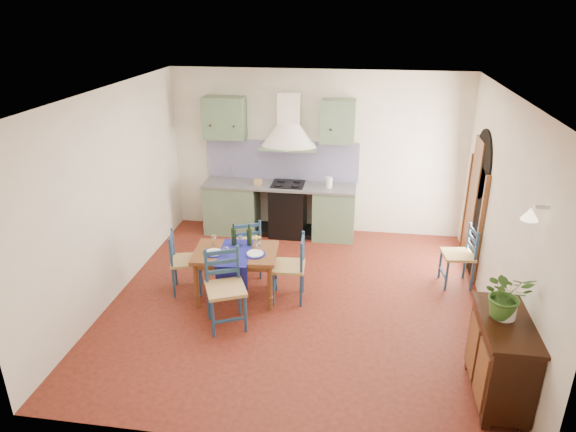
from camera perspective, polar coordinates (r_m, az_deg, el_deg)
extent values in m
plane|color=#4A160F|center=(7.12, 0.98, -9.45)|extent=(5.00, 5.00, 0.00)
cube|color=beige|center=(8.85, 3.21, 6.97)|extent=(5.00, 0.04, 2.80)
cube|color=slate|center=(9.11, -6.23, 0.96)|extent=(0.90, 0.60, 0.88)
cube|color=slate|center=(8.84, 5.14, 0.32)|extent=(0.70, 0.60, 0.88)
cube|color=black|center=(8.91, 0.01, 0.61)|extent=(0.60, 0.58, 0.88)
cube|color=gray|center=(8.78, -0.96, 3.45)|extent=(2.60, 0.64, 0.04)
cube|color=silver|center=(8.95, -6.35, 3.67)|extent=(0.45, 0.40, 0.03)
cylinder|color=silver|center=(9.07, -6.11, 4.96)|extent=(0.02, 0.02, 0.26)
cube|color=black|center=(8.74, 0.01, 3.56)|extent=(0.55, 0.48, 0.02)
cube|color=black|center=(9.14, -0.88, -1.55)|extent=(2.60, 0.50, 0.08)
cube|color=#0B0B63|center=(8.92, -0.69, 6.21)|extent=(2.65, 0.05, 0.68)
cube|color=slate|center=(8.81, -7.09, 10.79)|extent=(0.70, 0.34, 0.70)
cube|color=slate|center=(8.50, 5.57, 10.43)|extent=(0.55, 0.34, 0.70)
cone|color=silver|center=(8.57, 0.07, 8.91)|extent=(0.96, 0.96, 0.40)
cube|color=silver|center=(8.56, 0.16, 11.98)|extent=(0.36, 0.30, 0.50)
cube|color=beige|center=(6.66, 22.89, -0.17)|extent=(0.04, 5.00, 2.80)
cube|color=black|center=(8.13, 20.03, -0.12)|extent=(0.03, 1.00, 1.65)
cylinder|color=black|center=(7.87, 20.82, 5.43)|extent=(0.03, 1.00, 1.00)
cube|color=brown|center=(7.64, 20.55, -1.66)|extent=(0.06, 0.06, 1.65)
cube|color=brown|center=(8.62, 19.25, 1.26)|extent=(0.06, 0.06, 1.65)
cube|color=brown|center=(8.28, 19.81, 1.45)|extent=(0.04, 0.55, 1.96)
cylinder|color=silver|center=(5.23, 26.49, 0.86)|extent=(0.15, 0.04, 0.04)
cone|color=#FFEDC6|center=(5.23, 25.32, 0.22)|extent=(0.16, 0.16, 0.12)
cube|color=beige|center=(7.23, -19.01, 2.12)|extent=(0.04, 5.00, 2.80)
cube|color=silver|center=(6.11, 1.16, 13.44)|extent=(5.00, 5.00, 0.01)
cube|color=brown|center=(6.93, -5.84, -4.12)|extent=(1.16, 0.83, 0.05)
cube|color=brown|center=(6.96, -5.82, -4.60)|extent=(1.05, 0.71, 0.08)
cylinder|color=brown|center=(6.93, -10.15, -7.68)|extent=(0.06, 0.06, 0.65)
cylinder|color=brown|center=(7.45, -9.09, -5.34)|extent=(0.06, 0.06, 0.65)
cylinder|color=brown|center=(6.77, -2.01, -8.06)|extent=(0.06, 0.06, 0.65)
cylinder|color=brown|center=(7.30, -1.56, -5.63)|extent=(0.06, 0.06, 0.65)
cube|color=navy|center=(6.88, -5.91, -4.08)|extent=(0.48, 0.86, 0.01)
cube|color=navy|center=(6.67, -6.30, -6.77)|extent=(0.41, 0.05, 0.38)
cylinder|color=navy|center=(6.88, -8.25, -4.08)|extent=(0.28, 0.28, 0.01)
cylinder|color=white|center=(6.88, -8.26, -4.01)|extent=(0.22, 0.22, 0.01)
cylinder|color=navy|center=(6.79, -3.67, -4.25)|extent=(0.28, 0.28, 0.01)
cylinder|color=white|center=(6.79, -3.67, -4.17)|extent=(0.22, 0.22, 0.01)
cylinder|color=black|center=(7.02, -6.04, -2.09)|extent=(0.07, 0.07, 0.32)
cylinder|color=black|center=(6.99, -4.32, -2.14)|extent=(0.07, 0.07, 0.32)
cylinder|color=white|center=(6.98, -3.45, -3.07)|extent=(0.05, 0.05, 0.10)
sphere|color=gold|center=(6.94, -3.47, -2.40)|extent=(0.10, 0.10, 0.10)
cylinder|color=navy|center=(6.37, -8.34, -11.25)|extent=(0.04, 0.04, 0.51)
cylinder|color=navy|center=(6.58, -8.93, -7.59)|extent=(0.04, 0.04, 1.00)
cylinder|color=navy|center=(6.41, -4.74, -10.79)|extent=(0.04, 0.04, 0.51)
cylinder|color=navy|center=(6.62, -5.48, -7.18)|extent=(0.04, 0.04, 1.00)
cube|color=tan|center=(6.41, -6.94, -8.04)|extent=(0.62, 0.62, 0.04)
cube|color=navy|center=(6.52, -7.27, -6.12)|extent=(0.40, 0.20, 0.05)
cube|color=navy|center=(6.45, -7.33, -5.08)|extent=(0.40, 0.20, 0.05)
cube|color=navy|center=(6.39, -7.39, -4.03)|extent=(0.40, 0.20, 0.05)
cube|color=navy|center=(6.42, -6.51, -11.44)|extent=(0.38, 0.19, 0.03)
cylinder|color=navy|center=(7.89, -3.69, -4.12)|extent=(0.04, 0.04, 0.48)
cylinder|color=navy|center=(7.46, -3.10, -3.79)|extent=(0.04, 0.04, 0.93)
cylinder|color=navy|center=(7.83, -6.36, -4.44)|extent=(0.04, 0.04, 0.48)
cylinder|color=navy|center=(7.39, -5.93, -4.13)|extent=(0.04, 0.04, 0.93)
cube|color=tan|center=(7.58, -4.81, -3.18)|extent=(0.58, 0.58, 0.04)
cube|color=navy|center=(7.36, -4.54, -2.88)|extent=(0.37, 0.19, 0.05)
cube|color=navy|center=(7.30, -4.57, -2.00)|extent=(0.37, 0.19, 0.05)
cube|color=navy|center=(7.25, -4.60, -1.10)|extent=(0.37, 0.19, 0.05)
cube|color=navy|center=(7.88, -5.01, -4.61)|extent=(0.35, 0.18, 0.03)
cylinder|color=navy|center=(7.23, -9.73, -7.18)|extent=(0.04, 0.04, 0.46)
cylinder|color=navy|center=(7.15, -12.73, -5.78)|extent=(0.04, 0.04, 0.89)
cylinder|color=navy|center=(7.54, -9.67, -5.84)|extent=(0.04, 0.04, 0.46)
cylinder|color=navy|center=(7.46, -12.53, -4.48)|extent=(0.04, 0.04, 0.89)
cube|color=tan|center=(7.28, -11.24, -4.88)|extent=(0.52, 0.52, 0.04)
cube|color=navy|center=(7.24, -12.73, -4.07)|extent=(0.13, 0.37, 0.04)
cube|color=navy|center=(7.19, -12.81, -3.22)|extent=(0.13, 0.37, 0.04)
cube|color=navy|center=(7.14, -12.89, -2.36)|extent=(0.13, 0.37, 0.04)
cube|color=navy|center=(7.41, -9.68, -6.83)|extent=(0.13, 0.35, 0.02)
cylinder|color=navy|center=(7.25, -1.33, -6.63)|extent=(0.04, 0.04, 0.48)
cylinder|color=navy|center=(7.11, 1.67, -5.15)|extent=(0.04, 0.04, 0.94)
cylinder|color=navy|center=(6.92, -1.67, -8.14)|extent=(0.04, 0.04, 0.48)
cylinder|color=navy|center=(6.78, 1.48, -6.62)|extent=(0.04, 0.04, 0.94)
cube|color=tan|center=(6.94, 0.03, -5.62)|extent=(0.46, 0.46, 0.04)
cube|color=navy|center=(6.87, 1.59, -4.72)|extent=(0.05, 0.40, 0.05)
cube|color=navy|center=(6.82, 1.60, -3.79)|extent=(0.05, 0.40, 0.05)
cube|color=navy|center=(6.76, 1.61, -2.84)|extent=(0.05, 0.40, 0.05)
cube|color=navy|center=(7.11, -1.49, -7.73)|extent=(0.05, 0.38, 0.03)
cylinder|color=navy|center=(7.90, 16.55, -5.13)|extent=(0.04, 0.04, 0.46)
cylinder|color=navy|center=(7.90, 19.23, -3.68)|extent=(0.04, 0.04, 0.89)
cylinder|color=navy|center=(7.59, 17.22, -6.38)|extent=(0.04, 0.04, 0.46)
cylinder|color=navy|center=(7.60, 20.01, -4.86)|extent=(0.04, 0.04, 0.89)
cube|color=tan|center=(7.69, 18.37, -4.11)|extent=(0.47, 0.47, 0.04)
cube|color=navy|center=(7.69, 19.75, -3.27)|extent=(0.07, 0.38, 0.04)
cube|color=navy|center=(7.64, 19.87, -2.46)|extent=(0.07, 0.38, 0.04)
cube|color=navy|center=(7.59, 19.99, -1.64)|extent=(0.07, 0.38, 0.04)
cube|color=navy|center=(7.77, 16.84, -6.07)|extent=(0.08, 0.36, 0.02)
cube|color=black|center=(5.73, 22.58, -14.42)|extent=(0.45, 1.00, 0.82)
cube|color=black|center=(5.50, 23.25, -10.85)|extent=(0.50, 1.05, 0.04)
cube|color=brown|center=(5.52, 20.65, -16.18)|extent=(0.02, 0.38, 0.63)
cube|color=brown|center=(5.88, 19.81, -13.41)|extent=(0.02, 0.38, 0.63)
cube|color=black|center=(5.64, 21.04, -20.77)|extent=(0.08, 0.08, 0.08)
cube|color=black|center=(6.30, 19.47, -15.34)|extent=(0.08, 0.08, 0.08)
cube|color=black|center=(5.73, 24.68, -20.64)|extent=(0.08, 0.08, 0.08)
cube|color=black|center=(6.38, 22.67, -15.32)|extent=(0.08, 0.08, 0.08)
imported|color=#356123|center=(5.42, 23.11, -8.01)|extent=(0.49, 0.44, 0.50)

